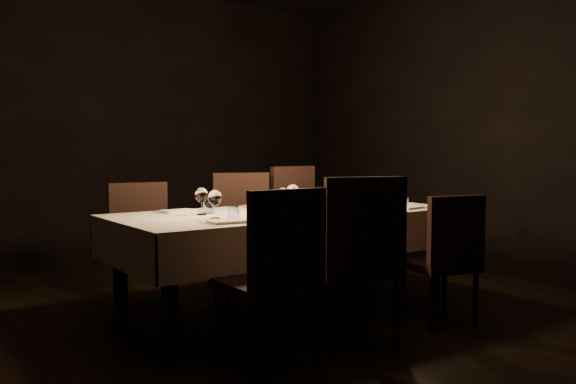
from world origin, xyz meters
TOP-DOWN VIEW (x-y plane):
  - room at (0.00, 0.00)m, footprint 5.01×6.01m
  - dining_table at (0.00, 0.00)m, footprint 2.52×1.12m
  - chair_near_left at (-0.70, -0.87)m, footprint 0.48×0.48m
  - place_setting_near_left at (-0.66, -0.22)m, footprint 0.34×0.41m
  - chair_near_center at (-0.09, -0.85)m, footprint 0.64×0.64m
  - place_setting_near_center at (-0.04, -0.22)m, footprint 0.37×0.42m
  - chair_near_right at (0.72, -0.86)m, footprint 0.52×0.52m
  - place_setting_near_right at (0.91, -0.22)m, footprint 0.33×0.40m
  - chair_far_left at (-0.77, 0.86)m, footprint 0.52×0.52m
  - place_setting_far_left at (-0.63, 0.22)m, footprint 0.34×0.41m
  - chair_far_center at (0.08, 0.74)m, footprint 0.61×0.61m
  - place_setting_far_center at (0.04, 0.22)m, footprint 0.30×0.39m
  - chair_far_right at (0.74, 0.81)m, footprint 0.56×0.56m
  - place_setting_far_right at (0.85, 0.22)m, footprint 0.36×0.42m

SIDE VIEW (x-z plane):
  - chair_near_right at x=0.72m, z-range 0.05..0.95m
  - chair_far_left at x=-0.77m, z-range 0.05..1.00m
  - chair_near_left at x=-0.70m, z-range 0.05..1.05m
  - chair_far_center at x=0.08m, z-range 0.05..1.06m
  - chair_near_center at x=-0.09m, z-range 0.05..1.09m
  - chair_far_right at x=0.74m, z-range 0.05..1.10m
  - dining_table at x=0.00m, z-range 0.31..1.07m
  - place_setting_far_center at x=0.04m, z-range 0.74..0.91m
  - place_setting_near_right at x=0.91m, z-range 0.74..0.92m
  - place_setting_near_left at x=-0.66m, z-range 0.74..0.93m
  - place_setting_far_left at x=-0.63m, z-range 0.74..0.93m
  - place_setting_far_right at x=0.85m, z-range 0.74..0.94m
  - place_setting_near_center at x=-0.04m, z-range 0.74..0.94m
  - room at x=0.00m, z-range -0.01..3.01m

